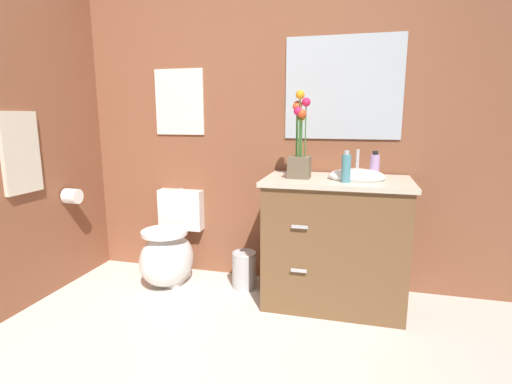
{
  "coord_description": "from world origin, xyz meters",
  "views": [
    {
      "loc": [
        0.8,
        -1.24,
        1.26
      ],
      "look_at": [
        0.16,
        1.26,
        0.76
      ],
      "focal_mm": 27.38,
      "sensor_mm": 36.0,
      "label": 1
    }
  ],
  "objects_px": {
    "wall_poster": "(179,102)",
    "soap_bottle": "(346,168)",
    "lotion_bottle": "(375,166)",
    "trash_bin": "(244,270)",
    "flower_vase": "(300,147)",
    "hanging_towel": "(21,153)",
    "toilet": "(170,251)",
    "wall_mirror": "(343,88)",
    "vanity_cabinet": "(335,240)",
    "toilet_paper_roll": "(72,196)"
  },
  "relations": [
    {
      "from": "wall_poster",
      "to": "soap_bottle",
      "type": "bearing_deg",
      "value": -18.12
    },
    {
      "from": "lotion_bottle",
      "to": "trash_bin",
      "type": "bearing_deg",
      "value": 178.92
    },
    {
      "from": "flower_vase",
      "to": "trash_bin",
      "type": "height_order",
      "value": "flower_vase"
    },
    {
      "from": "wall_poster",
      "to": "hanging_towel",
      "type": "relative_size",
      "value": 0.95
    },
    {
      "from": "toilet",
      "to": "wall_mirror",
      "type": "relative_size",
      "value": 0.86
    },
    {
      "from": "vanity_cabinet",
      "to": "wall_mirror",
      "type": "height_order",
      "value": "wall_mirror"
    },
    {
      "from": "lotion_bottle",
      "to": "toilet_paper_roll",
      "type": "xyz_separation_m",
      "value": [
        -2.13,
        -0.23,
        -0.26
      ]
    },
    {
      "from": "vanity_cabinet",
      "to": "wall_mirror",
      "type": "relative_size",
      "value": 1.3
    },
    {
      "from": "trash_bin",
      "to": "soap_bottle",
      "type": "bearing_deg",
      "value": -16.15
    },
    {
      "from": "hanging_towel",
      "to": "lotion_bottle",
      "type": "bearing_deg",
      "value": 15.02
    },
    {
      "from": "toilet_paper_roll",
      "to": "toilet",
      "type": "bearing_deg",
      "value": 16.44
    },
    {
      "from": "trash_bin",
      "to": "lotion_bottle",
      "type": "bearing_deg",
      "value": -1.08
    },
    {
      "from": "soap_bottle",
      "to": "wall_mirror",
      "type": "bearing_deg",
      "value": 97.47
    },
    {
      "from": "lotion_bottle",
      "to": "hanging_towel",
      "type": "distance_m",
      "value": 2.26
    },
    {
      "from": "wall_poster",
      "to": "lotion_bottle",
      "type": "bearing_deg",
      "value": -9.05
    },
    {
      "from": "toilet_paper_roll",
      "to": "hanging_towel",
      "type": "bearing_deg",
      "value": -98.79
    },
    {
      "from": "soap_bottle",
      "to": "hanging_towel",
      "type": "xyz_separation_m",
      "value": [
        -2.01,
        -0.4,
        0.08
      ]
    },
    {
      "from": "toilet",
      "to": "vanity_cabinet",
      "type": "relative_size",
      "value": 0.66
    },
    {
      "from": "vanity_cabinet",
      "to": "wall_poster",
      "type": "bearing_deg",
      "value": 166.64
    },
    {
      "from": "lotion_bottle",
      "to": "hanging_towel",
      "type": "relative_size",
      "value": 0.35
    },
    {
      "from": "toilet",
      "to": "soap_bottle",
      "type": "height_order",
      "value": "soap_bottle"
    },
    {
      "from": "wall_mirror",
      "to": "toilet_paper_roll",
      "type": "xyz_separation_m",
      "value": [
        -1.9,
        -0.46,
        -0.77
      ]
    },
    {
      "from": "soap_bottle",
      "to": "trash_bin",
      "type": "bearing_deg",
      "value": 163.85
    },
    {
      "from": "trash_bin",
      "to": "toilet_paper_roll",
      "type": "distance_m",
      "value": 1.38
    },
    {
      "from": "wall_mirror",
      "to": "flower_vase",
      "type": "bearing_deg",
      "value": -127.22
    },
    {
      "from": "trash_bin",
      "to": "hanging_towel",
      "type": "height_order",
      "value": "hanging_towel"
    },
    {
      "from": "flower_vase",
      "to": "lotion_bottle",
      "type": "height_order",
      "value": "flower_vase"
    },
    {
      "from": "vanity_cabinet",
      "to": "hanging_towel",
      "type": "distance_m",
      "value": 2.11
    },
    {
      "from": "wall_poster",
      "to": "wall_mirror",
      "type": "height_order",
      "value": "wall_mirror"
    },
    {
      "from": "flower_vase",
      "to": "trash_bin",
      "type": "xyz_separation_m",
      "value": [
        -0.41,
        0.11,
        -0.93
      ]
    },
    {
      "from": "vanity_cabinet",
      "to": "toilet_paper_roll",
      "type": "height_order",
      "value": "vanity_cabinet"
    },
    {
      "from": "vanity_cabinet",
      "to": "hanging_towel",
      "type": "bearing_deg",
      "value": -164.98
    },
    {
      "from": "toilet",
      "to": "toilet_paper_roll",
      "type": "relative_size",
      "value": 6.27
    },
    {
      "from": "flower_vase",
      "to": "soap_bottle",
      "type": "height_order",
      "value": "flower_vase"
    },
    {
      "from": "vanity_cabinet",
      "to": "wall_poster",
      "type": "relative_size",
      "value": 2.09
    },
    {
      "from": "soap_bottle",
      "to": "toilet_paper_roll",
      "type": "relative_size",
      "value": 1.77
    },
    {
      "from": "toilet",
      "to": "wall_mirror",
      "type": "height_order",
      "value": "wall_mirror"
    },
    {
      "from": "lotion_bottle",
      "to": "wall_mirror",
      "type": "relative_size",
      "value": 0.23
    },
    {
      "from": "flower_vase",
      "to": "lotion_bottle",
      "type": "relative_size",
      "value": 3.1
    },
    {
      "from": "toilet_paper_roll",
      "to": "trash_bin",
      "type": "bearing_deg",
      "value": 11.24
    },
    {
      "from": "wall_mirror",
      "to": "trash_bin",
      "type": "bearing_deg",
      "value": -161.73
    },
    {
      "from": "wall_mirror",
      "to": "toilet_paper_roll",
      "type": "height_order",
      "value": "wall_mirror"
    },
    {
      "from": "lotion_bottle",
      "to": "hanging_towel",
      "type": "height_order",
      "value": "hanging_towel"
    },
    {
      "from": "vanity_cabinet",
      "to": "soap_bottle",
      "type": "bearing_deg",
      "value": -67.7
    },
    {
      "from": "soap_bottle",
      "to": "lotion_bottle",
      "type": "distance_m",
      "value": 0.26
    },
    {
      "from": "vanity_cabinet",
      "to": "soap_bottle",
      "type": "relative_size",
      "value": 5.35
    },
    {
      "from": "flower_vase",
      "to": "wall_poster",
      "type": "distance_m",
      "value": 1.08
    },
    {
      "from": "flower_vase",
      "to": "trash_bin",
      "type": "distance_m",
      "value": 1.02
    },
    {
      "from": "toilet",
      "to": "flower_vase",
      "type": "height_order",
      "value": "flower_vase"
    },
    {
      "from": "soap_bottle",
      "to": "trash_bin",
      "type": "relative_size",
      "value": 0.71
    }
  ]
}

